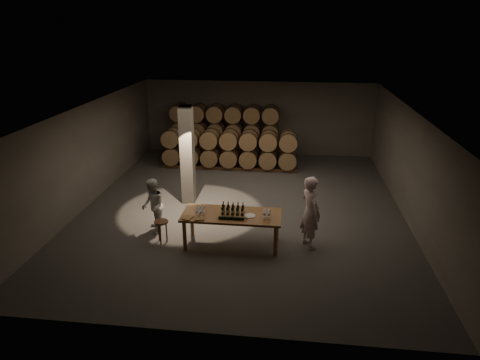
# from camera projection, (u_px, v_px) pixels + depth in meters

# --- Properties ---
(room) EXTENTS (12.00, 12.00, 12.00)m
(room) POSITION_uv_depth(u_px,v_px,m) (187.00, 156.00, 13.66)
(room) COLOR #54514F
(room) RESTS_ON ground
(tasting_table) EXTENTS (2.60, 1.10, 0.90)m
(tasting_table) POSITION_uv_depth(u_px,v_px,m) (232.00, 218.00, 11.23)
(tasting_table) COLOR brown
(tasting_table) RESTS_ON ground
(barrel_stack_back) EXTENTS (4.70, 0.95, 2.31)m
(barrel_stack_back) POSITION_uv_depth(u_px,v_px,m) (225.00, 131.00, 18.40)
(barrel_stack_back) COLOR brown
(barrel_stack_back) RESTS_ON ground
(barrel_stack_front) EXTENTS (5.48, 0.95, 1.57)m
(barrel_stack_front) POSITION_uv_depth(u_px,v_px,m) (230.00, 148.00, 17.18)
(barrel_stack_front) COLOR brown
(barrel_stack_front) RESTS_ON ground
(bottle_cluster) EXTENTS (0.60, 0.23, 0.30)m
(bottle_cluster) POSITION_uv_depth(u_px,v_px,m) (233.00, 210.00, 11.19)
(bottle_cluster) COLOR black
(bottle_cluster) RESTS_ON tasting_table
(lying_bottles) EXTENTS (0.76, 0.08, 0.08)m
(lying_bottles) POSITION_uv_depth(u_px,v_px,m) (232.00, 218.00, 10.87)
(lying_bottles) COLOR black
(lying_bottles) RESTS_ON tasting_table
(glass_cluster_left) EXTENTS (0.19, 0.41, 0.16)m
(glass_cluster_left) POSITION_uv_depth(u_px,v_px,m) (200.00, 209.00, 11.19)
(glass_cluster_left) COLOR silver
(glass_cluster_left) RESTS_ON tasting_table
(glass_cluster_right) EXTENTS (0.20, 0.31, 0.18)m
(glass_cluster_right) POSITION_uv_depth(u_px,v_px,m) (267.00, 212.00, 10.99)
(glass_cluster_right) COLOR silver
(glass_cluster_right) RESTS_ON tasting_table
(plate) EXTENTS (0.29, 0.29, 0.02)m
(plate) POSITION_uv_depth(u_px,v_px,m) (250.00, 216.00, 11.09)
(plate) COLOR white
(plate) RESTS_ON tasting_table
(notebook_near) EXTENTS (0.28, 0.25, 0.03)m
(notebook_near) POSITION_uv_depth(u_px,v_px,m) (199.00, 219.00, 10.90)
(notebook_near) COLOR olive
(notebook_near) RESTS_ON tasting_table
(notebook_corner) EXTENTS (0.28, 0.32, 0.02)m
(notebook_corner) POSITION_uv_depth(u_px,v_px,m) (188.00, 218.00, 10.97)
(notebook_corner) COLOR olive
(notebook_corner) RESTS_ON tasting_table
(pen) EXTENTS (0.14, 0.03, 0.01)m
(pen) POSITION_uv_depth(u_px,v_px,m) (202.00, 220.00, 10.86)
(pen) COLOR black
(pen) RESTS_ON tasting_table
(stool) EXTENTS (0.38, 0.38, 0.63)m
(stool) POSITION_uv_depth(u_px,v_px,m) (161.00, 225.00, 11.46)
(stool) COLOR brown
(stool) RESTS_ON ground
(person_man) EXTENTS (0.78, 0.86, 1.98)m
(person_man) POSITION_uv_depth(u_px,v_px,m) (310.00, 212.00, 11.10)
(person_man) COLOR #F8D7DA
(person_man) RESTS_ON ground
(person_woman) EXTENTS (0.85, 0.94, 1.58)m
(person_woman) POSITION_uv_depth(u_px,v_px,m) (153.00, 206.00, 11.95)
(person_woman) COLOR silver
(person_woman) RESTS_ON ground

